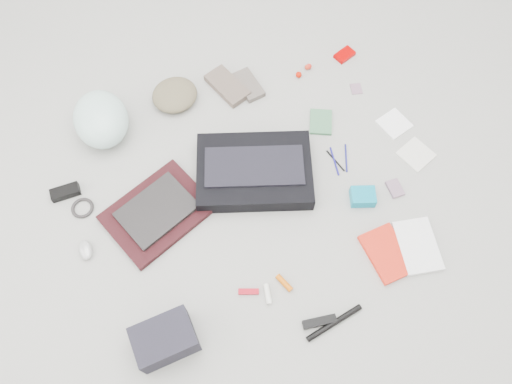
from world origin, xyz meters
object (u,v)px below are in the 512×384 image
object	(u,v)px
laptop	(157,210)
accordion_wallet	(363,197)
book_red	(387,253)
camera_bag	(165,339)
bike_helmet	(101,119)
messenger_bag	(254,171)

from	to	relation	value
laptop	accordion_wallet	distance (m)	0.86
book_red	camera_bag	bearing A→B (deg)	177.86
laptop	accordion_wallet	xyz separation A→B (m)	(0.83, -0.23, -0.01)
accordion_wallet	bike_helmet	bearing A→B (deg)	161.58
messenger_bag	accordion_wallet	bearing A→B (deg)	-15.79
camera_bag	accordion_wallet	bearing A→B (deg)	13.60
laptop	book_red	distance (m)	0.95
camera_bag	book_red	xyz separation A→B (m)	(0.92, 0.03, -0.06)
book_red	accordion_wallet	bearing A→B (deg)	83.20
messenger_bag	laptop	world-z (taller)	messenger_bag
messenger_bag	laptop	distance (m)	0.44
laptop	camera_bag	size ratio (longest dim) A/B	1.36
bike_helmet	book_red	world-z (taller)	bike_helmet
book_red	accordion_wallet	distance (m)	0.26
bike_helmet	book_red	xyz separation A→B (m)	(0.93, -0.96, -0.08)
messenger_bag	book_red	bearing A→B (deg)	-35.85
book_red	laptop	bearing A→B (deg)	145.08
bike_helmet	accordion_wallet	bearing A→B (deg)	-37.02
laptop	book_red	size ratio (longest dim) A/B	1.32
book_red	messenger_bag	bearing A→B (deg)	121.90
book_red	bike_helmet	bearing A→B (deg)	129.70
laptop	book_red	world-z (taller)	laptop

